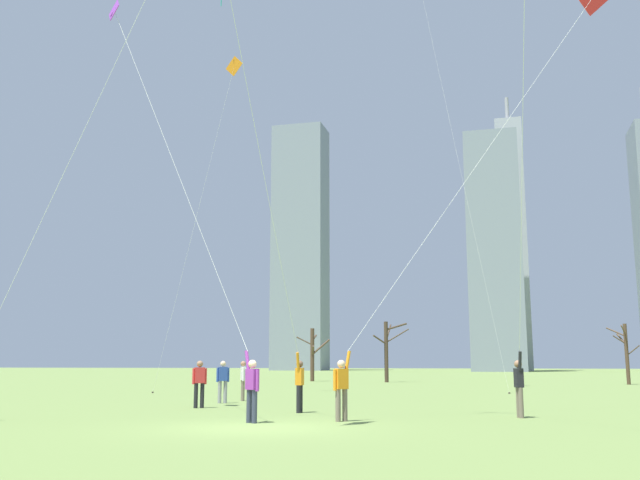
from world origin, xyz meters
TOP-DOWN VIEW (x-y plane):
  - ground_plane at (0.00, 0.00)m, footprint 400.00×400.00m
  - kite_flyer_far_back_red at (3.48, 3.94)m, footprint 8.90×7.38m
  - kite_flyer_midfield_center_blue at (6.36, 2.43)m, footprint 1.02×10.15m
  - kite_flyer_foreground_right_pink at (-5.61, -0.14)m, footprint 10.12×0.70m
  - kite_flyer_midfield_right_teal at (-0.50, 3.24)m, footprint 0.67×8.51m
  - kite_flyer_foreground_left_purple at (-1.38, 1.55)m, footprint 6.93×3.13m
  - bystander_watching_nearby at (-4.86, 9.62)m, footprint 0.44×0.35m
  - bystander_far_off_by_trees at (-4.72, 11.46)m, footprint 0.32×0.47m
  - bystander_strolling_midfield at (-4.51, 6.63)m, footprint 0.43×0.36m
  - distant_kite_drifting_right_orange at (-8.05, 17.15)m, footprint 4.87×0.59m
  - bare_tree_right_of_center at (14.42, 39.75)m, footprint 2.06×2.36m
  - bare_tree_far_right_edge at (-3.51, 41.62)m, footprint 2.76×2.91m
  - bare_tree_rightmost at (-10.26, 43.14)m, footprint 2.81×2.43m
  - skyline_mid_tower_left at (8.46, 134.08)m, footprint 5.51×5.32m
  - skyline_squat_block at (-37.21, 132.22)m, footprint 11.32×8.31m
  - skyline_tall_tower at (4.71, 118.91)m, footprint 9.94×7.57m

SIDE VIEW (x-z plane):
  - ground_plane at x=0.00m, z-range 0.00..0.00m
  - bystander_watching_nearby at x=-4.86m, z-range 0.09..1.71m
  - bystander_far_off_by_trees at x=-4.72m, z-range 0.09..1.71m
  - bystander_strolling_midfield at x=-4.51m, z-range 0.09..1.71m
  - bare_tree_right_of_center at x=14.42m, z-range 0.23..4.63m
  - bare_tree_rightmost at x=-10.26m, z-range 0.17..4.69m
  - kite_flyer_foreground_left_purple at x=-1.38m, z-range -4.59..9.63m
  - bare_tree_far_right_edge at x=-3.51m, z-range 0.35..5.26m
  - kite_flyer_midfield_right_teal at x=-0.50m, z-range -2.65..10.70m
  - kite_flyer_midfield_center_blue at x=6.36m, z-range -2.91..11.21m
  - kite_flyer_far_back_red at x=3.48m, z-range -3.51..12.06m
  - kite_flyer_foreground_right_pink at x=-5.61m, z-range -4.52..17.41m
  - distant_kite_drifting_right_orange at x=-8.05m, z-range 6.96..24.89m
  - skyline_tall_tower at x=4.71m, z-range 0.00..45.09m
  - skyline_mid_tower_left at x=8.46m, z-range -2.62..55.47m
  - skyline_squat_block at x=-37.21m, z-range 0.00..54.23m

